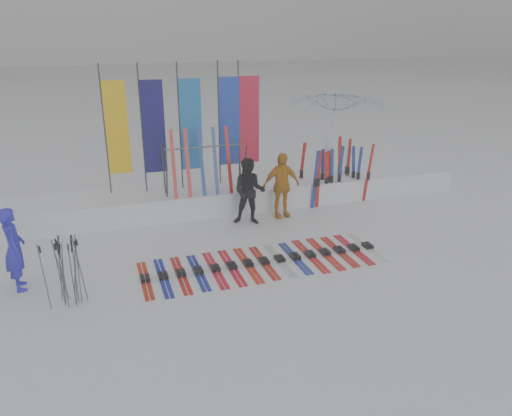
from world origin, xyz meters
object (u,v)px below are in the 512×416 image
object	(u,v)px
person_blue	(14,249)
tent_canopy	(336,136)
person_black	(249,192)
ski_row	(264,261)
person_yellow	(281,185)
ski_rack	(204,162)

from	to	relation	value
person_blue	tent_canopy	size ratio (longest dim) A/B	0.51
person_blue	person_black	world-z (taller)	person_black
ski_row	tent_canopy	bearing A→B (deg)	50.39
person_black	ski_row	distance (m)	2.38
person_black	ski_row	xyz separation A→B (m)	(-0.39, -2.21, -0.79)
person_yellow	person_black	bearing A→B (deg)	-171.05
person_black	tent_canopy	world-z (taller)	tent_canopy
person_blue	person_black	size ratio (longest dim) A/B	0.97
person_yellow	ski_row	distance (m)	2.85
person_black	person_yellow	world-z (taller)	person_yellow
tent_canopy	ski_row	bearing A→B (deg)	-129.61
person_yellow	person_blue	bearing A→B (deg)	-165.11
ski_row	person_blue	bearing A→B (deg)	174.53
person_blue	ski_rack	world-z (taller)	ski_rack
person_blue	person_yellow	xyz separation A→B (m)	(5.96, 1.96, 0.04)
ski_row	person_yellow	bearing A→B (deg)	61.66
tent_canopy	person_black	bearing A→B (deg)	-143.84
person_black	ski_rack	xyz separation A→B (m)	(-0.87, 0.99, 0.56)
tent_canopy	ski_row	world-z (taller)	tent_canopy
tent_canopy	ski_rack	xyz separation A→B (m)	(-4.50, -1.66, -0.04)
person_yellow	ski_rack	bearing A→B (deg)	152.52
tent_canopy	ski_row	distance (m)	6.46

